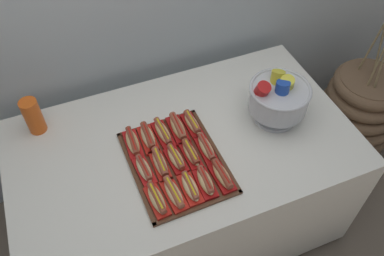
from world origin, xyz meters
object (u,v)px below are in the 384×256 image
(serving_tray, at_px, (176,162))
(hot_dog_12, at_px, (163,133))
(hot_dog_10, at_px, (133,142))
(cup_stack, at_px, (33,116))
(hot_dog_4, at_px, (222,176))
(hot_dog_5, at_px, (144,169))
(hot_dog_11, at_px, (148,137))
(buffet_table, at_px, (184,184))
(punch_bowl, at_px, (278,97))
(floor_vase, at_px, (357,112))
(hot_dog_14, at_px, (192,123))
(hot_dog_3, at_px, (206,181))
(hot_dog_1, at_px, (174,193))
(hot_dog_6, at_px, (160,164))
(hot_dog_2, at_px, (190,187))
(hot_dog_13, at_px, (178,128))
(hot_dog_9, at_px, (206,148))
(hot_dog_7, at_px, (176,159))
(hot_dog_0, at_px, (157,200))
(hot_dog_8, at_px, (191,153))

(serving_tray, height_order, hot_dog_12, hot_dog_12)
(hot_dog_10, bearing_deg, cup_stack, 144.70)
(hot_dog_4, height_order, hot_dog_10, hot_dog_4)
(hot_dog_5, distance_m, hot_dog_11, 0.18)
(buffet_table, height_order, punch_bowl, punch_bowl)
(hot_dog_5, bearing_deg, hot_dog_12, 48.72)
(hot_dog_11, relative_size, cup_stack, 0.93)
(buffet_table, xyz_separation_m, floor_vase, (1.32, 0.17, -0.12))
(floor_vase, xyz_separation_m, hot_dog_14, (-1.24, -0.11, 0.52))
(serving_tray, height_order, hot_dog_3, hot_dog_3)
(hot_dog_11, bearing_deg, hot_dog_1, -89.01)
(buffet_table, xyz_separation_m, serving_tray, (-0.07, -0.10, 0.37))
(cup_stack, bearing_deg, hot_dog_6, -43.15)
(hot_dog_2, xyz_separation_m, hot_dog_13, (0.07, 0.33, 0.00))
(hot_dog_10, relative_size, punch_bowl, 0.60)
(hot_dog_4, xyz_separation_m, hot_dog_6, (-0.23, 0.16, 0.00))
(hot_dog_6, relative_size, cup_stack, 0.96)
(hot_dog_9, bearing_deg, hot_dog_10, 152.18)
(hot_dog_5, height_order, punch_bowl, punch_bowl)
(cup_stack, bearing_deg, hot_dog_7, -38.90)
(hot_dog_6, relative_size, hot_dog_12, 1.00)
(hot_dog_1, bearing_deg, hot_dog_12, 78.19)
(floor_vase, xyz_separation_m, hot_dog_2, (-1.39, -0.44, 0.52))
(hot_dog_0, height_order, hot_dog_1, same)
(hot_dog_7, bearing_deg, hot_dog_8, 0.99)
(hot_dog_1, distance_m, hot_dog_9, 0.28)
(buffet_table, distance_m, hot_dog_11, 0.43)
(hot_dog_3, height_order, cup_stack, cup_stack)
(hot_dog_12, bearing_deg, hot_dog_11, -179.01)
(serving_tray, height_order, hot_dog_6, hot_dog_6)
(hot_dog_11, distance_m, punch_bowl, 0.64)
(buffet_table, bearing_deg, hot_dog_7, -125.81)
(buffet_table, bearing_deg, hot_dog_1, -118.49)
(hot_dog_4, height_order, punch_bowl, punch_bowl)
(hot_dog_5, bearing_deg, hot_dog_6, 0.99)
(hot_dog_5, distance_m, hot_dog_14, 0.34)
(hot_dog_2, relative_size, hot_dog_13, 0.88)
(hot_dog_0, distance_m, hot_dog_10, 0.33)
(hot_dog_8, height_order, hot_dog_14, same)
(hot_dog_0, distance_m, hot_dog_6, 0.18)
(buffet_table, height_order, hot_dog_2, hot_dog_2)
(hot_dog_3, bearing_deg, hot_dog_0, -179.01)
(hot_dog_11, bearing_deg, floor_vase, 4.32)
(hot_dog_12, bearing_deg, hot_dog_3, -76.20)
(hot_dog_13, bearing_deg, hot_dog_10, -179.01)
(hot_dog_2, distance_m, hot_dog_11, 0.34)
(hot_dog_2, height_order, hot_dog_8, same)
(floor_vase, distance_m, punch_bowl, 1.06)
(hot_dog_2, bearing_deg, hot_dog_0, -179.01)
(buffet_table, xyz_separation_m, hot_dog_7, (-0.07, -0.10, 0.40))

